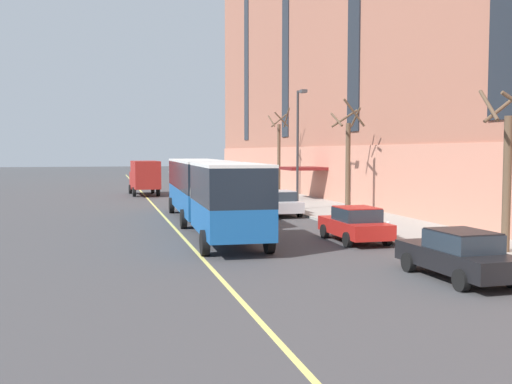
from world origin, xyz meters
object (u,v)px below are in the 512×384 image
Objects in this scene: parked_car_red_1 at (355,224)px; fire_hydrant at (388,229)px; city_bus at (207,189)px; street_tree_near_corner at (507,167)px; parked_car_white_3 at (253,194)px; parked_car_black_5 at (459,255)px; parked_car_silver_4 at (279,203)px; street_tree_mid_block at (348,157)px; parked_car_darkgray_2 at (228,188)px; parked_car_navy_0 at (207,181)px; street_tree_far_uptown at (279,152)px; box_truck at (145,176)px; street_lamp at (299,138)px.

fire_hydrant is at bearing 3.45° from parked_car_red_1.
street_tree_near_corner is at bearing -49.23° from city_bus.
parked_car_black_5 is at bearing -90.18° from parked_car_white_3.
parked_car_silver_4 is 0.66× the size of street_tree_mid_block.
parked_car_darkgray_2 is at bearing 97.48° from street_tree_near_corner.
parked_car_navy_0 is 44.06m from street_tree_near_corner.
parked_car_white_3 is (0.13, -8.69, 0.00)m from parked_car_darkgray_2.
street_tree_far_uptown reaches higher than street_tree_near_corner.
street_tree_mid_block is 15.33m from street_tree_far_uptown.
box_truck is at bearing 119.65° from street_tree_mid_block.
box_truck is (-7.11, 38.56, 0.97)m from parked_car_black_5.
city_bus is at bearing -116.24° from street_tree_far_uptown.
box_truck reaches higher than parked_car_white_3.
street_tree_near_corner is (4.18, -43.78, 2.59)m from parked_car_navy_0.
parked_car_red_1 reaches higher than fire_hydrant.
street_lamp is at bearing 82.51° from parked_car_red_1.
parked_car_darkgray_2 is 6.21× the size of fire_hydrant.
parked_car_red_1 is 27.52m from parked_car_darkgray_2.
parked_car_navy_0 is at bearing 90.00° from parked_car_black_5.
parked_car_navy_0 is 1.05× the size of parked_car_darkgray_2.
parked_car_navy_0 is 0.62× the size of street_tree_far_uptown.
box_truck is 0.85× the size of street_lamp.
box_truck reaches higher than parked_car_navy_0.
parked_car_white_3 is at bearing -89.15° from parked_car_darkgray_2.
street_tree_near_corner is at bearing -80.10° from parked_car_white_3.
parked_car_black_5 is 39.23m from box_truck.
street_tree_near_corner is 15.35m from street_tree_mid_block.
street_lamp reaches higher than city_bus.
parked_car_red_1 is 0.66× the size of box_truck.
street_lamp reaches higher than parked_car_white_3.
street_lamp is at bearing -82.78° from parked_car_darkgray_2.
street_tree_far_uptown is at bearing 79.21° from street_lamp.
street_tree_mid_block is at bearing -45.69° from street_lamp.
parked_car_navy_0 and parked_car_black_5 have the same top height.
city_bus is at bearing -137.66° from parked_car_silver_4.
street_lamp is (8.88, -17.38, 3.10)m from box_truck.
parked_car_navy_0 is at bearing 90.24° from parked_car_white_3.
street_tree_mid_block is 3.68m from street_lamp.
street_lamp reaches higher than parked_car_red_1.
street_lamp reaches higher than fire_hydrant.
city_bus is at bearing -99.42° from parked_car_navy_0.
parked_car_white_3 is 0.63× the size of street_tree_far_uptown.
street_lamp reaches higher than parked_car_darkgray_2.
street_tree_mid_block reaches higher than parked_car_red_1.
box_truck reaches higher than parked_car_silver_4.
city_bus is 8.57m from parked_car_red_1.
street_tree_far_uptown is 26.29m from fire_hydrant.
parked_car_red_1 is at bearing 131.84° from street_tree_near_corner.
street_tree_near_corner is at bearing -82.52° from parked_car_darkgray_2.
city_bus is 13.56m from parked_car_white_3.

